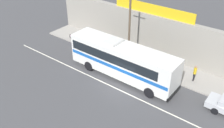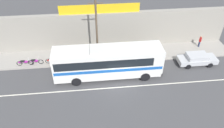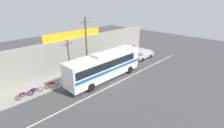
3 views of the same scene
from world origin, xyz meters
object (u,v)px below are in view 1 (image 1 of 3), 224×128
utility_pole (129,28)px  motorcycle_blue (82,39)px  motorcycle_red (75,37)px  pedestrian_far_right (195,72)px  intercity_bus (122,59)px  motorcycle_purple (94,44)px  pedestrian_far_left (162,60)px

utility_pole → motorcycle_blue: 8.31m
motorcycle_red → pedestrian_far_right: size_ratio=1.13×
intercity_bus → motorcycle_purple: bearing=155.4°
intercity_bus → motorcycle_blue: bearing=161.0°
intercity_bus → motorcycle_purple: (-6.25, 2.87, -1.50)m
intercity_bus → motorcycle_blue: intercity_bus is taller
intercity_bus → utility_pole: (-0.89, 2.51, 2.20)m
pedestrian_far_right → motorcycle_purple: bearing=-176.8°
utility_pole → pedestrian_far_left: size_ratio=5.06×
utility_pole → motorcycle_purple: utility_pole is taller
utility_pole → motorcycle_purple: bearing=176.1°
intercity_bus → motorcycle_purple: intercity_bus is taller
motorcycle_blue → pedestrian_far_right: size_ratio=1.05×
motorcycle_blue → pedestrian_far_right: 14.62m
intercity_bus → motorcycle_blue: size_ratio=6.36×
motorcycle_blue → pedestrian_far_left: pedestrian_far_left is taller
motorcycle_purple → utility_pole: bearing=-3.9°
intercity_bus → motorcycle_purple: 7.04m
motorcycle_red → motorcycle_blue: size_ratio=1.08×
motorcycle_blue → motorcycle_red: bearing=-176.3°
intercity_bus → pedestrian_far_right: size_ratio=6.66×
motorcycle_red → motorcycle_purple: bearing=1.5°
motorcycle_blue → motorcycle_purple: same height
motorcycle_purple → pedestrian_far_right: 12.56m
utility_pole → motorcycle_blue: utility_pole is taller
utility_pole → pedestrian_far_right: 7.88m
intercity_bus → motorcycle_red: size_ratio=5.88×
utility_pole → pedestrian_far_left: bearing=19.8°
motorcycle_red → motorcycle_purple: size_ratio=1.06×
motorcycle_red → pedestrian_far_right: bearing=2.8°
intercity_bus → utility_pole: 3.45m
intercity_bus → motorcycle_purple: size_ratio=6.24×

